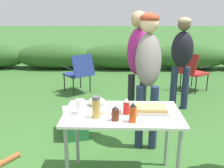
# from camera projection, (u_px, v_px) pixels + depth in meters

# --- Properties ---
(shrub_hedge) EXTENTS (14.40, 0.90, 0.74)m
(shrub_hedge) POSITION_uv_depth(u_px,v_px,m) (121.00, 57.00, 7.47)
(shrub_hedge) COLOR #2D5623
(shrub_hedge) RESTS_ON ground
(folding_table) EXTENTS (1.10, 0.64, 0.74)m
(folding_table) POSITION_uv_depth(u_px,v_px,m) (122.00, 120.00, 2.38)
(folding_table) COLOR white
(folding_table) RESTS_ON ground
(food_tray) EXTENTS (0.35, 0.23, 0.06)m
(food_tray) POSITION_uv_depth(u_px,v_px,m) (150.00, 109.00, 2.37)
(food_tray) COLOR #9E9EA3
(food_tray) RESTS_ON folding_table
(plate_stack) EXTENTS (0.21, 0.21, 0.03)m
(plate_stack) POSITION_uv_depth(u_px,v_px,m) (110.00, 110.00, 2.38)
(plate_stack) COLOR white
(plate_stack) RESTS_ON folding_table
(mixing_bowl) EXTENTS (0.18, 0.18, 0.07)m
(mixing_bowl) POSITION_uv_depth(u_px,v_px,m) (97.00, 102.00, 2.54)
(mixing_bowl) COLOR #ADBC99
(mixing_bowl) RESTS_ON folding_table
(paper_cup_stack) EXTENTS (0.08, 0.08, 0.14)m
(paper_cup_stack) POSITION_uv_depth(u_px,v_px,m) (80.00, 107.00, 2.32)
(paper_cup_stack) COLOR white
(paper_cup_stack) RESTS_ON folding_table
(hot_sauce_bottle) EXTENTS (0.07, 0.07, 0.18)m
(hot_sauce_bottle) POSITION_uv_depth(u_px,v_px,m) (133.00, 113.00, 2.13)
(hot_sauce_bottle) COLOR #CC4214
(hot_sauce_bottle) RESTS_ON folding_table
(spice_jar) EXTENTS (0.08, 0.08, 0.20)m
(spice_jar) POSITION_uv_depth(u_px,v_px,m) (96.00, 107.00, 2.22)
(spice_jar) COLOR #B2893D
(spice_jar) RESTS_ON folding_table
(ketchup_bottle) EXTENTS (0.06, 0.06, 0.16)m
(ketchup_bottle) POSITION_uv_depth(u_px,v_px,m) (126.00, 106.00, 2.30)
(ketchup_bottle) COLOR red
(ketchup_bottle) RESTS_ON folding_table
(bbq_sauce_bottle) EXTENTS (0.07, 0.07, 0.14)m
(bbq_sauce_bottle) POSITION_uv_depth(u_px,v_px,m) (115.00, 113.00, 2.17)
(bbq_sauce_bottle) COLOR #562314
(bbq_sauce_bottle) RESTS_ON folding_table
(standing_person_in_gray_fleece) EXTENTS (0.35, 0.48, 1.65)m
(standing_person_in_gray_fleece) POSITION_uv_depth(u_px,v_px,m) (148.00, 63.00, 3.00)
(standing_person_in_gray_fleece) COLOR #232D4C
(standing_person_in_gray_fleece) RESTS_ON ground
(standing_person_in_olive_jacket) EXTENTS (0.37, 0.27, 1.58)m
(standing_person_in_olive_jacket) POSITION_uv_depth(u_px,v_px,m) (182.00, 54.00, 4.19)
(standing_person_in_olive_jacket) COLOR #232D4C
(standing_person_in_olive_jacket) RESTS_ON ground
(standing_person_in_navy_coat) EXTENTS (0.33, 0.25, 1.67)m
(standing_person_in_navy_coat) POSITION_uv_depth(u_px,v_px,m) (138.00, 59.00, 3.44)
(standing_person_in_navy_coat) COLOR black
(standing_person_in_navy_coat) RESTS_ON ground
(camp_chair_green_behind_table) EXTENTS (0.75, 0.72, 0.83)m
(camp_chair_green_behind_table) POSITION_uv_depth(u_px,v_px,m) (192.00, 70.00, 5.31)
(camp_chair_green_behind_table) COLOR maroon
(camp_chair_green_behind_table) RESTS_ON ground
(camp_chair_near_hedge) EXTENTS (0.73, 0.75, 0.83)m
(camp_chair_near_hedge) POSITION_uv_depth(u_px,v_px,m) (79.00, 71.00, 5.18)
(camp_chair_near_hedge) COLOR navy
(camp_chair_near_hedge) RESTS_ON ground
(cooler_box) EXTENTS (0.43, 0.55, 0.34)m
(cooler_box) POSITION_uv_depth(u_px,v_px,m) (75.00, 122.00, 3.48)
(cooler_box) COLOR #286B3D
(cooler_box) RESTS_ON ground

